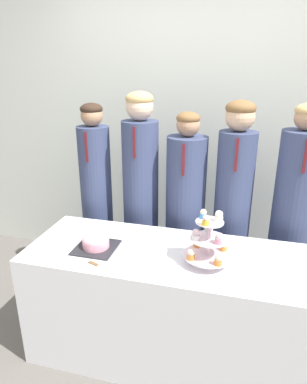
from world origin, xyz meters
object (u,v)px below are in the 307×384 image
(student_3, at_px, (232,215))
(student_1, at_px, (141,204))
(student_2, at_px, (185,219))
(round_cake, at_px, (96,242))
(cake_knife, at_px, (99,266))
(student_0, at_px, (97,206))
(cupcake_stand, at_px, (208,240))
(student_4, at_px, (291,226))

(student_3, bearing_deg, student_1, 180.00)
(student_2, distance_m, student_3, 0.35)
(round_cake, height_order, cake_knife, round_cake)
(cake_knife, height_order, student_0, student_0)
(cupcake_stand, bearing_deg, round_cake, -179.54)
(student_2, relative_size, student_3, 0.95)
(cupcake_stand, xyz_separation_m, student_3, (0.10, 0.64, -0.11))
(student_0, height_order, student_3, student_3)
(cupcake_stand, height_order, student_0, student_0)
(student_0, height_order, student_2, student_0)
(cupcake_stand, xyz_separation_m, student_2, (-0.24, 0.64, -0.19))
(cupcake_stand, distance_m, student_0, 1.16)
(student_2, bearing_deg, student_0, -180.00)
(round_cake, height_order, cupcake_stand, cupcake_stand)
(student_4, bearing_deg, student_0, -180.00)
(round_cake, bearing_deg, student_3, 39.42)
(round_cake, relative_size, cake_knife, 1.11)
(student_2, bearing_deg, student_1, 180.00)
(student_0, distance_m, student_1, 0.37)
(student_2, bearing_deg, round_cake, -124.40)
(cake_knife, xyz_separation_m, student_3, (0.69, 0.83, 0.03))
(cupcake_stand, bearing_deg, student_4, 51.15)
(cake_knife, bearing_deg, student_4, 57.07)
(round_cake, bearing_deg, student_2, 55.60)
(student_1, bearing_deg, cupcake_stand, -47.43)
(student_2, bearing_deg, cake_knife, -112.45)
(student_1, distance_m, student_3, 0.69)
(student_0, relative_size, student_3, 0.97)
(cake_knife, height_order, student_2, student_2)
(cake_knife, bearing_deg, student_2, 87.49)
(student_4, bearing_deg, student_1, 180.00)
(student_1, bearing_deg, cake_knife, -89.61)
(student_0, distance_m, student_3, 1.06)
(cupcake_stand, relative_size, student_4, 0.20)
(cupcake_stand, distance_m, student_3, 0.66)
(cupcake_stand, xyz_separation_m, student_1, (-0.59, 0.64, -0.10))
(round_cake, distance_m, student_4, 1.36)
(student_1, bearing_deg, student_3, -0.00)
(round_cake, distance_m, student_3, 1.01)
(student_2, relative_size, student_4, 0.95)
(student_2, bearing_deg, cupcake_stand, -69.53)
(round_cake, height_order, student_3, student_3)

